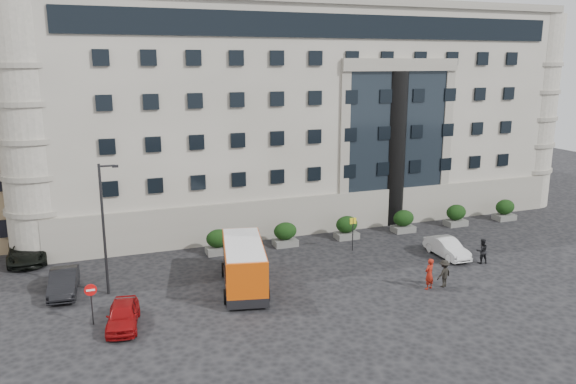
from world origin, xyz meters
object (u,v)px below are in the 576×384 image
hedge_c (347,227)px  pedestrian_b (482,251)px  hedge_b (285,234)px  parked_car_b (64,282)px  hedge_e (456,215)px  hedge_d (403,221)px  no_entry_sign (91,296)px  white_taxi (447,248)px  street_lamp (104,224)px  parked_car_a (123,315)px  hedge_a (218,242)px  parked_car_c (28,248)px  red_truck (56,213)px  hedge_f (505,210)px  minibus (244,264)px  parked_car_d (27,251)px  bus_stop_sign (353,228)px  pedestrian_a (429,274)px  pedestrian_c (444,273)px

hedge_c → pedestrian_b: hedge_c is taller
hedge_b → hedge_c: same height
parked_car_b → hedge_b: bearing=17.8°
hedge_e → hedge_d: bearing=180.0°
no_entry_sign → hedge_e: bearing=16.5°
hedge_d → white_taxi: 6.40m
hedge_e → pedestrian_b: (-4.08, -8.35, -0.05)m
street_lamp → parked_car_b: (-2.56, 0.97, -3.64)m
white_taxi → parked_car_a: bearing=-170.7°
hedge_a → hedge_d: same height
hedge_b → parked_car_b: size_ratio=0.41×
hedge_a → parked_car_c: 13.61m
hedge_d → red_truck: bearing=158.4°
hedge_f → parked_car_b: 36.70m
street_lamp → minibus: street_lamp is taller
hedge_d → parked_car_a: (-23.10, -9.64, -0.26)m
hedge_f → minibus: (-26.04, -6.83, 0.67)m
hedge_e → no_entry_sign: size_ratio=0.79×
no_entry_sign → hedge_c: bearing=24.5°
hedge_d → hedge_f: same height
no_entry_sign → minibus: bearing=12.6°
parked_car_d → minibus: bearing=-40.7°
red_truck → bus_stop_sign: bearing=-18.5°
hedge_b → minibus: 8.63m
hedge_c → pedestrian_a: (0.22, -10.97, 0.06)m
hedge_d → hedge_e: 5.20m
hedge_d → hedge_f: (10.40, 0.00, 0.00)m
parked_car_a → parked_car_c: size_ratio=0.80×
red_truck → white_taxi: (26.47, -16.98, -0.82)m
parked_car_b → pedestrian_b: (27.22, -4.52, 0.15)m
hedge_d → red_truck: 28.84m
hedge_f → no_entry_sign: bearing=-165.8°
hedge_f → pedestrian_a: 18.89m
hedge_e → parked_car_d: (-33.80, 3.24, -0.17)m
hedge_c → pedestrian_b: size_ratio=1.04×
hedge_e → pedestrian_b: hedge_e is taller
pedestrian_c → red_truck: bearing=-60.5°
hedge_d → parked_car_c: (-28.60, 4.01, -0.21)m
hedge_f → bus_stop_sign: bus_stop_sign is taller
hedge_a → minibus: bearing=-90.3°
hedge_a → parked_car_a: size_ratio=0.47×
hedge_e → minibus: bearing=-161.9°
hedge_c → parked_car_a: size_ratio=0.47×
white_taxi → pedestrian_a: size_ratio=2.09×
bus_stop_sign → red_truck: red_truck is taller
hedge_b → parked_car_b: 16.16m
red_truck → street_lamp: bearing=-63.6°
hedge_c → red_truck: bearing=153.9°
hedge_b → parked_car_a: size_ratio=0.47×
minibus → parked_car_d: bearing=154.5°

